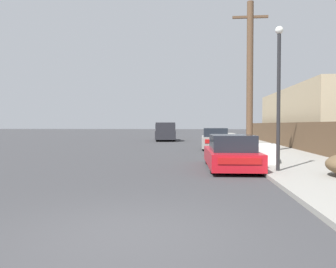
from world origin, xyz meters
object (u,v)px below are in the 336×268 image
at_px(pickup_truck, 166,132).
at_px(street_lamp, 279,88).
at_px(car_parked_mid, 215,139).
at_px(utility_pole, 250,77).
at_px(discarded_fridge, 267,153).
at_px(parked_sports_car_red, 231,153).

bearing_deg(pickup_truck, street_lamp, 101.45).
bearing_deg(car_parked_mid, utility_pole, -72.45).
bearing_deg(discarded_fridge, parked_sports_car_red, -129.29).
xyz_separation_m(discarded_fridge, street_lamp, (-0.16, -2.48, 2.41)).
bearing_deg(street_lamp, car_parked_mid, 97.65).
distance_m(parked_sports_car_red, car_parked_mid, 9.84).
distance_m(discarded_fridge, parked_sports_car_red, 2.04).
bearing_deg(discarded_fridge, car_parked_mid, 113.25).
height_order(pickup_truck, street_lamp, street_lamp).
bearing_deg(utility_pole, discarded_fridge, -87.58).
distance_m(pickup_truck, street_lamp, 22.59).
xyz_separation_m(parked_sports_car_red, car_parked_mid, (-0.04, 9.84, 0.08)).
relative_size(car_parked_mid, utility_pole, 0.54).
height_order(discarded_fridge, car_parked_mid, car_parked_mid).
bearing_deg(street_lamp, pickup_truck, 104.97).
xyz_separation_m(car_parked_mid, street_lamp, (1.49, -11.05, 2.24)).
relative_size(pickup_truck, street_lamp, 1.14).
distance_m(discarded_fridge, utility_pole, 5.10).
bearing_deg(parked_sports_car_red, pickup_truck, 100.26).
bearing_deg(utility_pole, car_parked_mid, 106.55).
height_order(discarded_fridge, parked_sports_car_red, parked_sports_car_red).
height_order(parked_sports_car_red, car_parked_mid, car_parked_mid).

